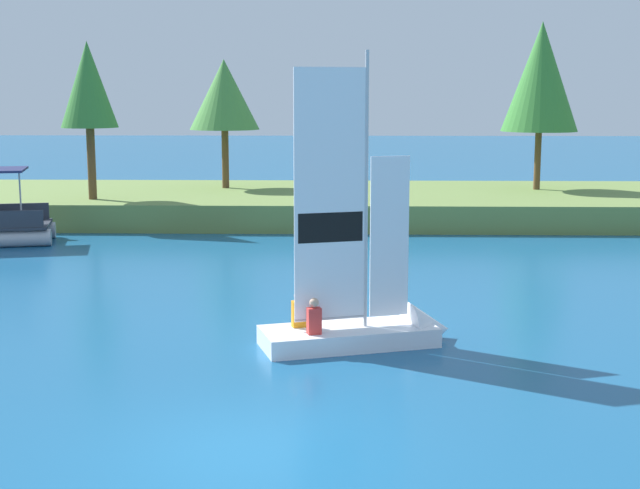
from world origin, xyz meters
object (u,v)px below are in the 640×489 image
Objects in this scene: shoreline_tree_midleft at (224,95)px; shoreline_tree_centre at (541,77)px; sailboat at (378,322)px; shoreline_tree_left at (88,86)px.

shoreline_tree_centre is at bearing -1.17° from shoreline_tree_midleft.
sailboat is (-7.81, -21.35, -5.52)m from shoreline_tree_centre.
sailboat is (10.89, -17.13, -5.11)m from shoreline_tree_left.
shoreline_tree_left is 0.86× the size of shoreline_tree_centre.
shoreline_tree_midleft is (4.80, 4.50, -0.37)m from shoreline_tree_left.
shoreline_tree_left reaches higher than shoreline_tree_midleft.
shoreline_tree_centre is at bearing 52.49° from sailboat.
shoreline_tree_centre is (13.89, -0.28, 0.77)m from shoreline_tree_midleft.
shoreline_tree_centre is at bearing 12.72° from shoreline_tree_left.
sailboat is at bearing -110.09° from shoreline_tree_centre.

